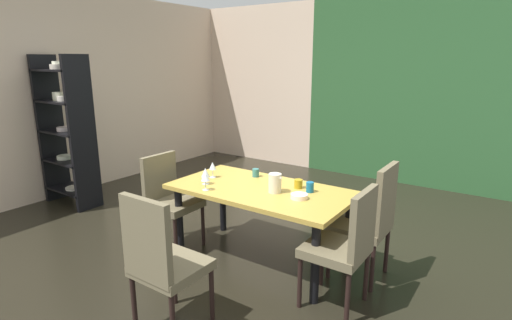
{
  "coord_description": "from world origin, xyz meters",
  "views": [
    {
      "loc": [
        2.44,
        -2.98,
        1.85
      ],
      "look_at": [
        0.21,
        0.25,
        0.85
      ],
      "focal_mm": 28.0,
      "sensor_mm": 36.0,
      "label": 1
    }
  ],
  "objects_px": {
    "chair_head_near": "(161,259)",
    "chair_right_far": "(371,218)",
    "chair_right_near": "(346,243)",
    "cup_near_window": "(298,184)",
    "cup_front": "(310,187)",
    "dining_table": "(261,197)",
    "serving_bowl_north": "(299,196)",
    "wine_glass_west": "(213,166)",
    "cup_rear": "(256,173)",
    "wine_glass_east": "(205,178)",
    "wine_glass_near_shelf": "(205,173)",
    "pitcher_south": "(275,183)",
    "display_shelf": "(66,130)",
    "chair_left_near": "(169,196)"
  },
  "relations": [
    {
      "from": "dining_table",
      "to": "cup_near_window",
      "type": "relative_size",
      "value": 20.44
    },
    {
      "from": "chair_head_near",
      "to": "wine_glass_west",
      "type": "distance_m",
      "value": 1.4
    },
    {
      "from": "pitcher_south",
      "to": "chair_left_near",
      "type": "bearing_deg",
      "value": -168.1
    },
    {
      "from": "chair_head_near",
      "to": "serving_bowl_north",
      "type": "height_order",
      "value": "chair_head_near"
    },
    {
      "from": "chair_right_far",
      "to": "cup_near_window",
      "type": "height_order",
      "value": "chair_right_far"
    },
    {
      "from": "serving_bowl_north",
      "to": "chair_right_near",
      "type": "bearing_deg",
      "value": -22.46
    },
    {
      "from": "chair_right_far",
      "to": "cup_front",
      "type": "distance_m",
      "value": 0.57
    },
    {
      "from": "display_shelf",
      "to": "cup_rear",
      "type": "height_order",
      "value": "display_shelf"
    },
    {
      "from": "chair_left_near",
      "to": "wine_glass_near_shelf",
      "type": "xyz_separation_m",
      "value": [
        0.44,
        0.07,
        0.29
      ]
    },
    {
      "from": "chair_right_near",
      "to": "cup_near_window",
      "type": "relative_size",
      "value": 11.89
    },
    {
      "from": "dining_table",
      "to": "chair_right_far",
      "type": "bearing_deg",
      "value": 15.5
    },
    {
      "from": "serving_bowl_north",
      "to": "pitcher_south",
      "type": "xyz_separation_m",
      "value": [
        -0.25,
        0.02,
        0.07
      ]
    },
    {
      "from": "display_shelf",
      "to": "wine_glass_west",
      "type": "distance_m",
      "value": 2.32
    },
    {
      "from": "chair_right_near",
      "to": "chair_head_near",
      "type": "bearing_deg",
      "value": 137.14
    },
    {
      "from": "chair_right_near",
      "to": "cup_near_window",
      "type": "distance_m",
      "value": 0.82
    },
    {
      "from": "dining_table",
      "to": "pitcher_south",
      "type": "xyz_separation_m",
      "value": [
        0.17,
        -0.03,
        0.17
      ]
    },
    {
      "from": "chair_right_near",
      "to": "serving_bowl_north",
      "type": "relative_size",
      "value": 6.61
    },
    {
      "from": "chair_right_far",
      "to": "wine_glass_west",
      "type": "relative_size",
      "value": 6.54
    },
    {
      "from": "chair_right_far",
      "to": "wine_glass_west",
      "type": "xyz_separation_m",
      "value": [
        -1.51,
        -0.25,
        0.27
      ]
    },
    {
      "from": "wine_glass_west",
      "to": "cup_rear",
      "type": "relative_size",
      "value": 1.94
    },
    {
      "from": "cup_near_window",
      "to": "wine_glass_east",
      "type": "bearing_deg",
      "value": -141.37
    },
    {
      "from": "dining_table",
      "to": "wine_glass_near_shelf",
      "type": "xyz_separation_m",
      "value": [
        -0.49,
        -0.19,
        0.2
      ]
    },
    {
      "from": "chair_right_near",
      "to": "chair_left_near",
      "type": "xyz_separation_m",
      "value": [
        -1.86,
        0.0,
        -0.01
      ]
    },
    {
      "from": "dining_table",
      "to": "serving_bowl_north",
      "type": "height_order",
      "value": "serving_bowl_north"
    },
    {
      "from": "dining_table",
      "to": "wine_glass_west",
      "type": "bearing_deg",
      "value": 179.09
    },
    {
      "from": "wine_glass_east",
      "to": "pitcher_south",
      "type": "relative_size",
      "value": 0.9
    },
    {
      "from": "display_shelf",
      "to": "wine_glass_east",
      "type": "xyz_separation_m",
      "value": [
        2.52,
        -0.2,
        -0.15
      ]
    },
    {
      "from": "chair_right_near",
      "to": "chair_right_far",
      "type": "xyz_separation_m",
      "value": [
        0.01,
        0.52,
        0.02
      ]
    },
    {
      "from": "wine_glass_near_shelf",
      "to": "cup_rear",
      "type": "relative_size",
      "value": 1.94
    },
    {
      "from": "dining_table",
      "to": "wine_glass_west",
      "type": "distance_m",
      "value": 0.61
    },
    {
      "from": "dining_table",
      "to": "cup_near_window",
      "type": "height_order",
      "value": "cup_near_window"
    },
    {
      "from": "dining_table",
      "to": "wine_glass_east",
      "type": "distance_m",
      "value": 0.54
    },
    {
      "from": "serving_bowl_north",
      "to": "cup_near_window",
      "type": "bearing_deg",
      "value": 120.33
    },
    {
      "from": "cup_near_window",
      "to": "chair_right_far",
      "type": "bearing_deg",
      "value": 5.66
    },
    {
      "from": "chair_left_near",
      "to": "cup_front",
      "type": "xyz_separation_m",
      "value": [
        1.34,
        0.41,
        0.23
      ]
    },
    {
      "from": "chair_right_far",
      "to": "dining_table",
      "type": "bearing_deg",
      "value": 105.5
    },
    {
      "from": "chair_head_near",
      "to": "cup_rear",
      "type": "xyz_separation_m",
      "value": [
        -0.27,
        1.5,
        0.2
      ]
    },
    {
      "from": "chair_left_near",
      "to": "pitcher_south",
      "type": "bearing_deg",
      "value": 101.9
    },
    {
      "from": "display_shelf",
      "to": "serving_bowl_north",
      "type": "relative_size",
      "value": 13.15
    },
    {
      "from": "wine_glass_east",
      "to": "serving_bowl_north",
      "type": "xyz_separation_m",
      "value": [
        0.79,
        0.28,
        -0.1
      ]
    },
    {
      "from": "chair_head_near",
      "to": "pitcher_south",
      "type": "relative_size",
      "value": 5.94
    },
    {
      "from": "wine_glass_east",
      "to": "wine_glass_near_shelf",
      "type": "height_order",
      "value": "wine_glass_near_shelf"
    },
    {
      "from": "serving_bowl_north",
      "to": "wine_glass_near_shelf",
      "type": "bearing_deg",
      "value": -170.94
    },
    {
      "from": "chair_right_far",
      "to": "serving_bowl_north",
      "type": "height_order",
      "value": "chair_right_far"
    },
    {
      "from": "display_shelf",
      "to": "wine_glass_west",
      "type": "relative_size",
      "value": 12.21
    },
    {
      "from": "chair_right_far",
      "to": "chair_left_near",
      "type": "distance_m",
      "value": 1.93
    },
    {
      "from": "display_shelf",
      "to": "wine_glass_near_shelf",
      "type": "distance_m",
      "value": 2.4
    },
    {
      "from": "chair_head_near",
      "to": "chair_right_far",
      "type": "bearing_deg",
      "value": 58.69
    },
    {
      "from": "dining_table",
      "to": "chair_right_far",
      "type": "distance_m",
      "value": 0.97
    },
    {
      "from": "chair_head_near",
      "to": "cup_front",
      "type": "height_order",
      "value": "chair_head_near"
    }
  ]
}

